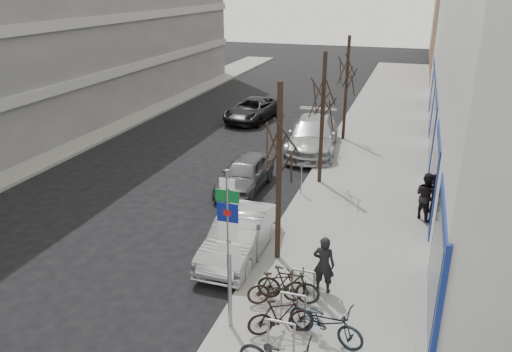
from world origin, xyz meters
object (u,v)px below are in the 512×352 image
Objects in this scene: parked_car_mid at (245,174)px; bike_mid_inner at (288,284)px; tree_near at (280,132)px; bike_mid_curb at (326,319)px; bike_near_right at (281,316)px; parked_car_front at (239,236)px; pedestrian_far at (426,196)px; tree_far at (348,64)px; meter_back at (327,137)px; meter_front at (258,240)px; pedestrian_near at (324,264)px; lane_car at (253,110)px; bike_far_inner at (277,287)px; bike_rack at (293,305)px; highway_sign_pole at (229,242)px; meter_mid at (301,175)px; parked_car_back at (313,135)px; tree_mid at (324,88)px.

bike_mid_inner is at bearing -63.17° from parked_car_mid.
bike_mid_curb is at bearing -57.73° from tree_near.
bike_near_right is 4.02m from parked_car_front.
bike_near_right is 8.21m from pedestrian_far.
bike_mid_inner is 0.42× the size of parked_car_mid.
meter_back is at bearing -100.20° from tree_far.
pedestrian_near is (2.09, -0.84, 0.04)m from meter_front.
tree_near is 3.63m from parked_car_front.
meter_back reaches higher than lane_car.
meter_back reaches higher than bike_far_inner.
bike_mid_inner is 1.08× the size of bike_far_inner.
meter_front is 0.75× the size of bike_mid_inner.
meter_front is 0.67× the size of bike_mid_curb.
meter_front is at bearing -20.12° from pedestrian_near.
pedestrian_near is 0.93× the size of pedestrian_far.
bike_rack is 0.87m from bike_mid_inner.
bike_far_inner is 0.38× the size of parked_car_front.
bike_mid_curb is (2.53, -2.79, -0.19)m from meter_front.
meter_back is 0.32× the size of parked_car_mid.
highway_sign_pole is 3.31× the size of meter_back.
tree_near is at bearing -90.00° from tree_far.
parked_car_front is (-1.00, 3.46, -1.78)m from highway_sign_pole.
parked_car_back is (-0.75, 5.78, -0.08)m from meter_mid.
tree_mid is at bearing -83.58° from meter_back.
bike_far_inner is 0.97× the size of pedestrian_near.
highway_sign_pole is 2.36m from bike_rack.
parked_car_mid is 7.07m from pedestrian_far.
bike_rack is 1.78× the size of meter_mid.
tree_far reaches higher than pedestrian_near.
tree_mid is at bearing 79.52° from parked_car_front.
pedestrian_near is at bearing -71.74° from meter_mid.
tree_far is 14.77m from pedestrian_near.
bike_near_right is 1.32m from bike_mid_inner.
meter_mid is 6.67m from pedestrian_near.
meter_mid is 0.79× the size of bike_near_right.
tree_far is 7.35m from lane_car.
pedestrian_near is at bearing -47.70° from bike_mid_inner.
tree_near is 4.12m from bike_mid_inner.
parked_car_mid is 7.80m from pedestrian_near.
tree_near reaches higher than meter_back.
meter_mid is at bearing -70.04° from pedestrian_near.
tree_near is 11.33m from parked_car_back.
tree_mid is at bearing -80.77° from parked_car_back.
parked_car_back reaches higher than bike_near_right.
bike_rack is 0.39× the size of parked_car_back.
meter_back is (-0.25, 14.01, -1.54)m from highway_sign_pole.
tree_far is 1.33× the size of parked_car_front.
parked_car_front is at bearing -95.25° from tree_far.
tree_near and tree_far have the same top height.
tree_near reaches higher than meter_mid.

